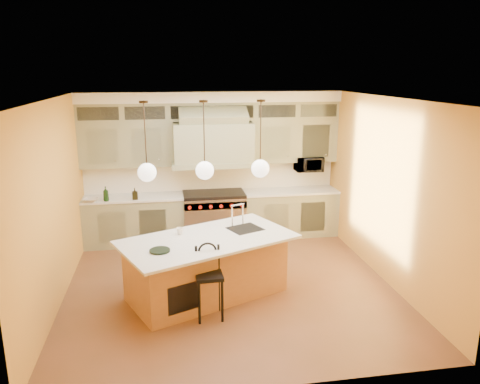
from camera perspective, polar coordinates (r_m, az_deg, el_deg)
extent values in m
plane|color=brown|center=(7.52, -1.29, -11.31)|extent=(5.00, 5.00, 0.00)
plane|color=white|center=(6.77, -1.43, 11.33)|extent=(5.00, 5.00, 0.00)
plane|color=gold|center=(9.43, -3.49, 3.36)|extent=(5.00, 0.00, 5.00)
plane|color=gold|center=(4.68, 2.99, -8.56)|extent=(5.00, 0.00, 5.00)
plane|color=gold|center=(7.12, -21.71, -1.41)|extent=(0.00, 5.00, 5.00)
plane|color=gold|center=(7.75, 17.27, 0.23)|extent=(0.00, 5.00, 5.00)
cube|color=#959871|center=(9.34, -12.71, -3.44)|extent=(1.90, 0.65, 0.90)
cube|color=#959871|center=(9.64, 6.01, -2.57)|extent=(1.90, 0.65, 0.90)
cube|color=silver|center=(9.20, -12.87, -0.66)|extent=(1.90, 0.68, 0.04)
cube|color=silver|center=(9.51, 6.09, 0.14)|extent=(1.90, 0.68, 0.04)
cube|color=white|center=(9.45, -3.46, 1.97)|extent=(5.00, 0.04, 0.56)
cube|color=#959871|center=(9.15, -13.64, 5.65)|extent=(1.75, 0.35, 0.85)
cube|color=#959871|center=(9.48, 6.45, 6.27)|extent=(1.75, 0.35, 0.85)
cube|color=#959871|center=(9.00, -3.31, 6.05)|extent=(1.50, 0.70, 0.75)
cube|color=gray|center=(9.07, -3.27, 3.55)|extent=(1.60, 0.76, 0.10)
cube|color=#333833|center=(9.10, -3.48, 9.80)|extent=(5.00, 0.35, 0.35)
cube|color=white|center=(9.06, -3.50, 11.52)|extent=(5.00, 0.47, 0.20)
cube|color=silver|center=(9.34, -3.17, -3.08)|extent=(1.20, 0.70, 0.90)
cube|color=black|center=(9.21, -3.22, -0.24)|extent=(1.20, 0.70, 0.06)
cube|color=silver|center=(8.94, -2.98, -1.69)|extent=(1.20, 0.06, 0.14)
cube|color=#9E6838|center=(7.07, -4.09, -9.17)|extent=(2.46, 1.86, 0.88)
cube|color=silver|center=(6.86, -3.96, -5.80)|extent=(2.79, 2.19, 0.04)
cube|color=black|center=(7.23, 0.63, -4.66)|extent=(0.61, 0.58, 0.05)
cylinder|color=black|center=(6.38, -4.97, -13.39)|extent=(0.04, 0.04, 0.59)
cylinder|color=black|center=(6.42, -2.18, -13.19)|extent=(0.04, 0.04, 0.59)
cylinder|color=black|center=(6.65, -5.25, -12.16)|extent=(0.04, 0.04, 0.59)
cylinder|color=black|center=(6.69, -2.58, -11.98)|extent=(0.04, 0.04, 0.59)
cube|color=black|center=(6.39, -3.79, -10.14)|extent=(0.37, 0.37, 0.05)
torus|color=black|center=(6.42, -4.00, -7.25)|extent=(0.26, 0.04, 0.26)
imported|color=black|center=(9.58, 8.36, 3.41)|extent=(0.54, 0.37, 0.30)
imported|color=black|center=(8.97, -16.04, -0.22)|extent=(0.11, 0.11, 0.28)
imported|color=black|center=(8.95, -12.70, -0.21)|extent=(0.11, 0.11, 0.22)
imported|color=beige|center=(9.03, -17.72, -0.94)|extent=(0.31, 0.31, 0.07)
imported|color=white|center=(7.03, -7.33, -4.75)|extent=(0.11, 0.11, 0.10)
cylinder|color=#2D2319|center=(6.46, -11.69, 10.70)|extent=(0.12, 0.12, 0.03)
cylinder|color=#2D2319|center=(6.51, -11.49, 6.79)|extent=(0.02, 0.02, 0.93)
sphere|color=white|center=(6.60, -11.26, 2.36)|extent=(0.26, 0.26, 0.26)
cylinder|color=#2D2319|center=(6.48, -4.49, 10.96)|extent=(0.12, 0.12, 0.03)
cylinder|color=#2D2319|center=(6.53, -4.41, 7.06)|extent=(0.02, 0.02, 0.93)
sphere|color=white|center=(6.62, -4.32, 2.64)|extent=(0.26, 0.26, 0.26)
cylinder|color=#2D2319|center=(6.60, 2.58, 11.06)|extent=(0.12, 0.12, 0.03)
cylinder|color=#2D2319|center=(6.64, 2.53, 7.23)|extent=(0.02, 0.02, 0.93)
sphere|color=white|center=(6.73, 2.49, 2.87)|extent=(0.26, 0.26, 0.26)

